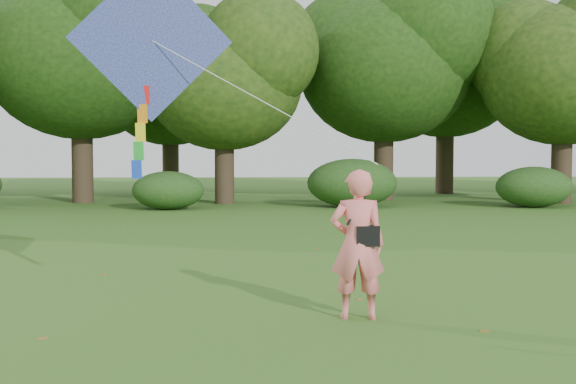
{
  "coord_description": "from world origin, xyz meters",
  "views": [
    {
      "loc": [
        -1.03,
        -9.82,
        2.18
      ],
      "look_at": [
        -0.37,
        2.0,
        1.5
      ],
      "focal_mm": 45.0,
      "sensor_mm": 36.0,
      "label": 1
    }
  ],
  "objects": [
    {
      "name": "tree_line",
      "position": [
        1.67,
        22.88,
        5.6
      ],
      "size": [
        54.7,
        15.3,
        9.48
      ],
      "color": "#3A2D1E",
      "rests_on": "ground"
    },
    {
      "name": "ground",
      "position": [
        0.0,
        0.0,
        0.0
      ],
      "size": [
        100.0,
        100.0,
        0.0
      ],
      "primitive_type": "plane",
      "color": "#265114",
      "rests_on": "ground"
    },
    {
      "name": "fallen_leaves",
      "position": [
        -0.28,
        2.84,
        0.01
      ],
      "size": [
        10.38,
        14.18,
        0.01
      ],
      "color": "brown",
      "rests_on": "ground"
    },
    {
      "name": "shrub_band",
      "position": [
        -0.72,
        17.6,
        0.86
      ],
      "size": [
        39.15,
        3.22,
        1.88
      ],
      "color": "#264919",
      "rests_on": "ground"
    },
    {
      "name": "flying_kite",
      "position": [
        -2.37,
        0.39,
        3.66
      ],
      "size": [
        4.13,
        1.27,
        3.07
      ],
      "color": "#23419A",
      "rests_on": "ground"
    },
    {
      "name": "crossbody_bag",
      "position": [
        0.5,
        -0.66,
        1.1
      ],
      "size": [
        0.43,
        0.2,
        0.74
      ],
      "color": "black",
      "rests_on": "ground"
    },
    {
      "name": "man_kite_flyer",
      "position": [
        0.38,
        -0.63,
        0.97
      ],
      "size": [
        0.74,
        0.52,
        1.94
      ],
      "primitive_type": "imported",
      "rotation": [
        0.0,
        0.0,
        3.06
      ],
      "color": "#F27273",
      "rests_on": "ground"
    }
  ]
}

